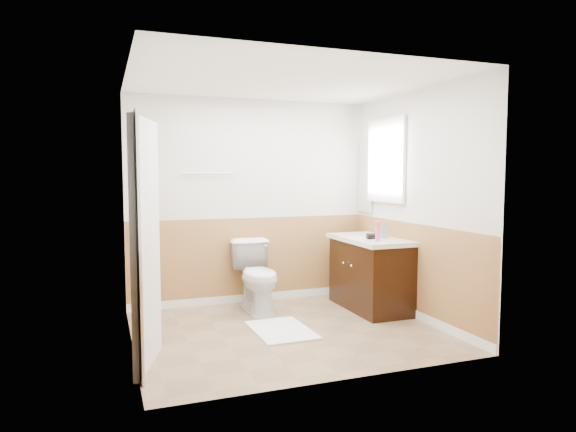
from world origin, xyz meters
name	(u,v)px	position (x,y,z in m)	size (l,w,h in m)	color
floor	(287,331)	(0.00, 0.00, 0.00)	(3.00, 3.00, 0.00)	#8C7051
ceiling	(287,80)	(0.00, 0.00, 2.50)	(3.00, 3.00, 0.00)	white
wall_back	(251,202)	(0.00, 1.30, 1.25)	(3.00, 3.00, 0.00)	silver
wall_front	(346,219)	(0.00, -1.30, 1.25)	(3.00, 3.00, 0.00)	silver
wall_left	(130,212)	(-1.50, 0.00, 1.25)	(3.00, 3.00, 0.00)	silver
wall_right	(416,205)	(1.50, 0.00, 1.25)	(3.00, 3.00, 0.00)	silver
wainscot_back	(252,262)	(0.00, 1.29, 0.50)	(3.00, 3.00, 0.00)	#A47941
wainscot_front	(345,316)	(0.00, -1.29, 0.50)	(3.00, 3.00, 0.00)	#A47941
wainscot_left	(133,295)	(-1.49, 0.00, 0.50)	(2.60, 2.60, 0.00)	#A47941
wainscot_right	(413,273)	(1.49, 0.00, 0.50)	(2.60, 2.60, 0.00)	#A47941
toilet	(257,276)	(-0.06, 0.85, 0.41)	(0.46, 0.80, 0.82)	white
bath_mat	(281,330)	(-0.06, 0.01, 0.01)	(0.55, 0.80, 0.02)	white
vanity_cabinet	(370,275)	(1.21, 0.47, 0.40)	(0.55, 1.10, 0.80)	black
vanity_knob_left	(352,266)	(0.91, 0.37, 0.55)	(0.03, 0.03, 0.03)	silver
vanity_knob_right	(344,263)	(0.91, 0.57, 0.55)	(0.03, 0.03, 0.03)	silver
countertop	(370,240)	(1.20, 0.47, 0.83)	(0.60, 1.15, 0.05)	white
sink_basin	(365,235)	(1.21, 0.62, 0.86)	(0.36, 0.36, 0.02)	white
faucet	(378,230)	(1.39, 0.62, 0.92)	(0.02, 0.02, 0.14)	silver
lotion_bottle	(378,231)	(1.11, 0.14, 0.96)	(0.05, 0.05, 0.22)	#EC3D83
soap_dispenser	(384,231)	(1.33, 0.37, 0.93)	(0.08, 0.08, 0.17)	gray
hair_dryer_body	(373,236)	(1.16, 0.34, 0.89)	(0.07, 0.07, 0.14)	black
hair_dryer_handle	(367,238)	(1.13, 0.41, 0.86)	(0.03, 0.03, 0.07)	black
mirror_panel	(365,177)	(1.48, 1.10, 1.55)	(0.02, 0.35, 0.90)	silver
window_frame	(386,161)	(1.47, 0.59, 1.75)	(0.04, 0.80, 1.00)	white
window_glass	(387,161)	(1.49, 0.59, 1.75)	(0.01, 0.70, 0.90)	white
door	(146,244)	(-1.40, -0.45, 1.02)	(0.05, 0.80, 2.04)	white
door_frame	(136,243)	(-1.48, -0.45, 1.03)	(0.02, 0.92, 2.10)	white
door_knob	(150,246)	(-1.34, -0.12, 0.95)	(0.06, 0.06, 0.06)	silver
towel_bar	(207,173)	(-0.55, 1.25, 1.60)	(0.02, 0.02, 0.62)	silver
tp_holder_bar	(245,247)	(-0.10, 1.23, 0.70)	(0.02, 0.02, 0.14)	silver
tp_roll	(245,247)	(-0.10, 1.23, 0.70)	(0.11, 0.11, 0.10)	white
tp_sheet	(245,256)	(-0.10, 1.23, 0.59)	(0.10, 0.01, 0.16)	white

